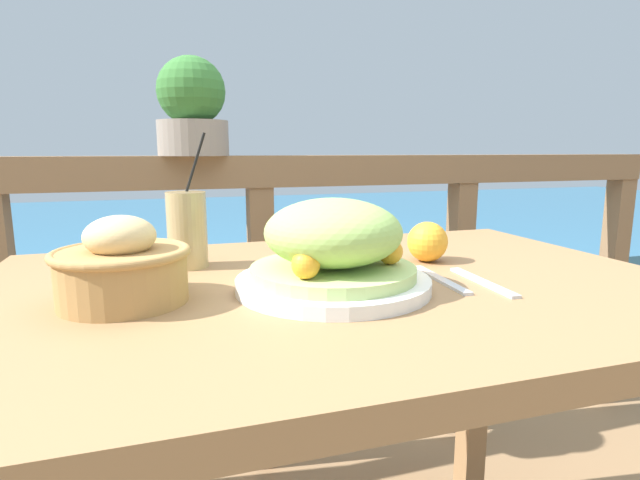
{
  "coord_description": "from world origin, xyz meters",
  "views": [
    {
      "loc": [
        -0.27,
        -0.75,
        0.99
      ],
      "look_at": [
        -0.02,
        0.05,
        0.84
      ],
      "focal_mm": 28.0,
      "sensor_mm": 36.0,
      "label": 1
    }
  ],
  "objects_px": {
    "bread_basket": "(122,267)",
    "potted_plant": "(192,108)",
    "salad_plate": "(333,251)",
    "drink_glass": "(187,230)"
  },
  "relations": [
    {
      "from": "bread_basket",
      "to": "potted_plant",
      "type": "bearing_deg",
      "value": 78.12
    },
    {
      "from": "bread_basket",
      "to": "salad_plate",
      "type": "bearing_deg",
      "value": -5.15
    },
    {
      "from": "salad_plate",
      "to": "potted_plant",
      "type": "height_order",
      "value": "potted_plant"
    },
    {
      "from": "salad_plate",
      "to": "bread_basket",
      "type": "height_order",
      "value": "salad_plate"
    },
    {
      "from": "salad_plate",
      "to": "potted_plant",
      "type": "distance_m",
      "value": 0.79
    },
    {
      "from": "salad_plate",
      "to": "drink_glass",
      "type": "bearing_deg",
      "value": 132.37
    },
    {
      "from": "drink_glass",
      "to": "bread_basket",
      "type": "bearing_deg",
      "value": -116.71
    },
    {
      "from": "bread_basket",
      "to": "potted_plant",
      "type": "distance_m",
      "value": 0.77
    },
    {
      "from": "potted_plant",
      "to": "bread_basket",
      "type": "bearing_deg",
      "value": -101.88
    },
    {
      "from": "drink_glass",
      "to": "potted_plant",
      "type": "bearing_deg",
      "value": 84.4
    }
  ]
}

